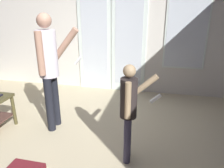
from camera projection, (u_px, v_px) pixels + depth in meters
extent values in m
cube|color=#C7B995|center=(53.00, 148.00, 2.74)|extent=(6.16, 4.63, 0.02)
cube|color=silver|center=(100.00, 25.00, 4.36)|extent=(6.16, 0.06, 2.78)
cube|color=white|center=(95.00, 44.00, 4.48)|extent=(0.72, 0.02, 2.05)
cube|color=silver|center=(94.00, 42.00, 4.45)|extent=(0.56, 0.01, 1.75)
cube|color=white|center=(129.00, 45.00, 4.33)|extent=(0.72, 0.02, 2.05)
cube|color=silver|center=(129.00, 43.00, 4.30)|extent=(0.56, 0.01, 1.75)
cube|color=white|center=(186.00, 32.00, 4.00)|extent=(0.79, 0.02, 1.42)
cube|color=silver|center=(186.00, 32.00, 3.99)|extent=(0.73, 0.01, 1.36)
cylinder|color=#4D4628|center=(14.00, 110.00, 3.22)|extent=(0.05, 0.05, 0.47)
cylinder|color=black|center=(50.00, 105.00, 3.01)|extent=(0.11, 0.11, 0.81)
cylinder|color=black|center=(55.00, 100.00, 3.18)|extent=(0.11, 0.11, 0.81)
cylinder|color=silver|center=(47.00, 54.00, 2.85)|extent=(0.27, 0.27, 0.64)
sphere|color=tan|center=(44.00, 20.00, 2.70)|extent=(0.19, 0.19, 0.19)
cylinder|color=tan|center=(40.00, 54.00, 2.67)|extent=(0.09, 0.09, 0.57)
cylinder|color=tan|center=(65.00, 45.00, 2.94)|extent=(0.43, 0.09, 0.49)
cube|color=white|center=(78.00, 61.00, 2.98)|extent=(0.11, 0.04, 0.13)
cylinder|color=#3C3851|center=(127.00, 141.00, 2.39)|extent=(0.08, 0.08, 0.57)
cylinder|color=#3C3851|center=(128.00, 135.00, 2.50)|extent=(0.08, 0.08, 0.57)
cylinder|color=#2C2524|center=(129.00, 98.00, 2.27)|extent=(0.19, 0.19, 0.45)
sphere|color=tan|center=(129.00, 71.00, 2.17)|extent=(0.14, 0.14, 0.14)
cylinder|color=tan|center=(128.00, 101.00, 2.15)|extent=(0.06, 0.06, 0.40)
cylinder|color=tan|center=(143.00, 87.00, 2.34)|extent=(0.34, 0.09, 0.31)
cube|color=white|center=(156.00, 99.00, 2.36)|extent=(0.13, 0.05, 0.12)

